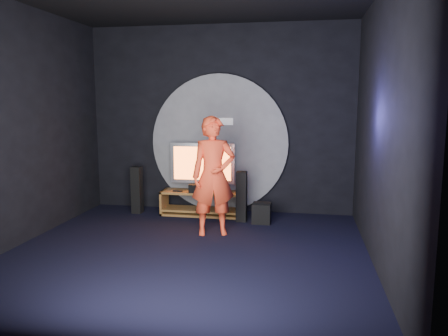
{
  "coord_description": "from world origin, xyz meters",
  "views": [
    {
      "loc": [
        1.56,
        -5.64,
        2.09
      ],
      "look_at": [
        0.35,
        1.05,
        1.05
      ],
      "focal_mm": 35.0,
      "sensor_mm": 36.0,
      "label": 1
    }
  ],
  "objects_px": {
    "player": "(213,176)",
    "subwoofer": "(262,213)",
    "media_console": "(202,205)",
    "tv": "(202,165)",
    "tower_speaker_left": "(137,190)",
    "tower_speaker_right": "(242,196)"
  },
  "relations": [
    {
      "from": "tower_speaker_left",
      "to": "media_console",
      "type": "bearing_deg",
      "value": 2.69
    },
    {
      "from": "player",
      "to": "tower_speaker_left",
      "type": "bearing_deg",
      "value": 130.57
    },
    {
      "from": "tower_speaker_right",
      "to": "player",
      "type": "distance_m",
      "value": 1.02
    },
    {
      "from": "tower_speaker_right",
      "to": "player",
      "type": "height_order",
      "value": "player"
    },
    {
      "from": "player",
      "to": "media_console",
      "type": "bearing_deg",
      "value": 94.23
    },
    {
      "from": "tv",
      "to": "tower_speaker_left",
      "type": "xyz_separation_m",
      "value": [
        -1.24,
        -0.13,
        -0.49
      ]
    },
    {
      "from": "tower_speaker_left",
      "to": "tower_speaker_right",
      "type": "bearing_deg",
      "value": -6.31
    },
    {
      "from": "tv",
      "to": "subwoofer",
      "type": "distance_m",
      "value": 1.43
    },
    {
      "from": "media_console",
      "to": "tv",
      "type": "relative_size",
      "value": 1.25
    },
    {
      "from": "tower_speaker_left",
      "to": "player",
      "type": "relative_size",
      "value": 0.47
    },
    {
      "from": "media_console",
      "to": "subwoofer",
      "type": "distance_m",
      "value": 1.18
    },
    {
      "from": "subwoofer",
      "to": "tower_speaker_left",
      "type": "bearing_deg",
      "value": 173.56
    },
    {
      "from": "media_console",
      "to": "tower_speaker_right",
      "type": "distance_m",
      "value": 0.86
    },
    {
      "from": "tower_speaker_right",
      "to": "tower_speaker_left",
      "type": "bearing_deg",
      "value": 173.69
    },
    {
      "from": "media_console",
      "to": "tower_speaker_right",
      "type": "relative_size",
      "value": 1.69
    },
    {
      "from": "tower_speaker_left",
      "to": "subwoofer",
      "type": "distance_m",
      "value": 2.41
    },
    {
      "from": "tv",
      "to": "subwoofer",
      "type": "xyz_separation_m",
      "value": [
        1.14,
        -0.39,
        -0.76
      ]
    },
    {
      "from": "tower_speaker_left",
      "to": "player",
      "type": "distance_m",
      "value": 2.05
    },
    {
      "from": "tv",
      "to": "player",
      "type": "height_order",
      "value": "player"
    },
    {
      "from": "subwoofer",
      "to": "player",
      "type": "distance_m",
      "value": 1.29
    },
    {
      "from": "player",
      "to": "subwoofer",
      "type": "bearing_deg",
      "value": 30.98
    },
    {
      "from": "tower_speaker_right",
      "to": "subwoofer",
      "type": "distance_m",
      "value": 0.45
    }
  ]
}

